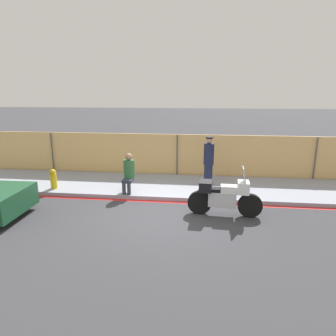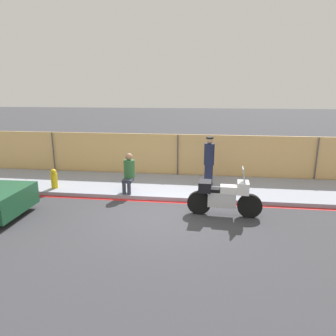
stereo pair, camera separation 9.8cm
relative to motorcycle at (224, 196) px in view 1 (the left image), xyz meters
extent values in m
plane|color=#38383D|center=(-1.74, -0.23, -0.60)|extent=(120.00, 120.00, 0.00)
cube|color=#8E93A3|center=(-1.74, 2.42, -0.54)|extent=(41.22, 2.90, 0.13)
cube|color=red|center=(-1.74, 0.88, -0.60)|extent=(41.22, 0.18, 0.01)
cube|color=#E5B26B|center=(-1.74, 3.96, 0.32)|extent=(39.16, 0.08, 1.84)
cylinder|color=#4C4C51|center=(-7.29, 3.86, 0.32)|extent=(0.05, 0.05, 1.84)
cylinder|color=#4C4C51|center=(-1.74, 3.86, 0.32)|extent=(0.05, 0.05, 1.84)
cylinder|color=#4C4C51|center=(3.81, 3.86, 0.32)|extent=(0.05, 0.05, 1.84)
cylinder|color=black|center=(0.75, -0.04, -0.25)|extent=(0.71, 0.18, 0.71)
cylinder|color=black|center=(-0.71, 0.04, -0.25)|extent=(0.71, 0.18, 0.71)
cube|color=silver|center=(-0.06, 0.00, -0.10)|extent=(0.82, 0.32, 0.45)
cube|color=white|center=(0.15, -0.01, 0.22)|extent=(0.54, 0.34, 0.22)
cube|color=black|center=(-0.14, 0.01, 0.18)|extent=(0.61, 0.31, 0.10)
cube|color=white|center=(0.53, -0.03, 0.30)|extent=(0.35, 0.49, 0.34)
cube|color=silver|center=(0.53, -0.03, 0.68)|extent=(0.13, 0.43, 0.42)
cube|color=black|center=(-0.55, 0.03, 0.28)|extent=(0.39, 0.52, 0.30)
cylinder|color=#191E38|center=(-0.44, 2.53, -0.07)|extent=(0.31, 0.31, 0.79)
cylinder|color=#191E38|center=(-0.44, 2.53, 0.72)|extent=(0.38, 0.38, 0.79)
sphere|color=tan|center=(-0.44, 2.53, 1.23)|extent=(0.23, 0.23, 0.23)
cylinder|color=black|center=(-0.44, 2.53, 1.33)|extent=(0.27, 0.27, 0.05)
cylinder|color=#2D3342|center=(-3.31, 1.08, -0.25)|extent=(0.12, 0.12, 0.44)
cylinder|color=#2D3342|center=(-3.13, 1.08, -0.25)|extent=(0.12, 0.12, 0.44)
cube|color=#2D3342|center=(-3.22, 1.30, -0.03)|extent=(0.33, 0.44, 0.10)
cylinder|color=#2D6033|center=(-3.22, 1.52, 0.34)|extent=(0.39, 0.39, 0.63)
sphere|color=#A37556|center=(-3.22, 1.52, 0.77)|extent=(0.24, 0.24, 0.24)
cylinder|color=black|center=(-6.64, -0.15, -0.26)|extent=(0.69, 0.23, 0.68)
cylinder|color=gold|center=(-6.03, 1.45, -0.19)|extent=(0.23, 0.23, 0.55)
sphere|color=gold|center=(-6.03, 1.45, 0.14)|extent=(0.21, 0.21, 0.21)
cylinder|color=gold|center=(-6.03, 1.33, -0.17)|extent=(0.08, 0.09, 0.08)
camera|label=1|loc=(-0.64, -8.41, 2.96)|focal=32.00mm
camera|label=2|loc=(-0.54, -8.40, 2.96)|focal=32.00mm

